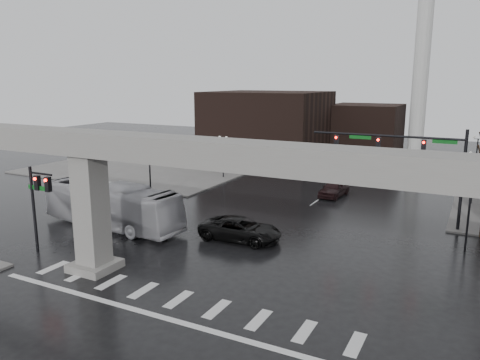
% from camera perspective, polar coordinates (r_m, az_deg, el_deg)
% --- Properties ---
extents(ground, '(160.00, 160.00, 0.00)m').
position_cam_1_polar(ground, '(27.10, -6.26, -13.43)').
color(ground, black).
rests_on(ground, ground).
extents(sidewalk_nw, '(28.00, 36.00, 0.15)m').
position_cam_1_polar(sidewalk_nw, '(69.83, -7.79, 2.47)').
color(sidewalk_nw, slate).
rests_on(sidewalk_nw, ground).
extents(elevated_guideway, '(48.00, 2.60, 8.70)m').
position_cam_1_polar(elevated_guideway, '(24.25, -4.14, 0.74)').
color(elevated_guideway, gray).
rests_on(elevated_guideway, ground).
extents(building_far_left, '(16.00, 14.00, 10.00)m').
position_cam_1_polar(building_far_left, '(68.47, 3.34, 6.53)').
color(building_far_left, black).
rests_on(building_far_left, ground).
extents(building_far_mid, '(10.00, 10.00, 8.00)m').
position_cam_1_polar(building_far_mid, '(74.35, 15.05, 5.80)').
color(building_far_mid, black).
rests_on(building_far_mid, ground).
extents(smokestack, '(3.60, 3.60, 30.00)m').
position_cam_1_polar(smokestack, '(66.73, 21.23, 12.78)').
color(smokestack, silver).
rests_on(smokestack, ground).
extents(signal_mast_arm, '(12.12, 0.43, 8.00)m').
position_cam_1_polar(signal_mast_arm, '(39.78, 20.24, 2.95)').
color(signal_mast_arm, black).
rests_on(signal_mast_arm, ground).
extents(signal_left_pole, '(2.30, 0.30, 6.00)m').
position_cam_1_polar(signal_left_pole, '(34.09, -23.39, -1.74)').
color(signal_left_pole, black).
rests_on(signal_left_pole, ground).
extents(lamp_right_0, '(1.22, 0.32, 5.11)m').
position_cam_1_polar(lamp_right_0, '(35.23, 26.21, -2.58)').
color(lamp_right_0, black).
rests_on(lamp_right_0, ground).
extents(lamp_right_1, '(1.22, 0.32, 5.11)m').
position_cam_1_polar(lamp_right_1, '(48.96, 26.67, 1.20)').
color(lamp_right_1, black).
rests_on(lamp_right_1, ground).
extents(lamp_right_2, '(1.22, 0.32, 5.11)m').
position_cam_1_polar(lamp_right_2, '(62.80, 26.93, 3.32)').
color(lamp_right_2, black).
rests_on(lamp_right_2, ground).
extents(lamp_left_0, '(1.22, 0.32, 5.11)m').
position_cam_1_polar(lamp_left_0, '(44.51, -10.94, 1.31)').
color(lamp_left_0, black).
rests_on(lamp_left_0, ground).
extents(lamp_left_1, '(1.22, 0.32, 5.11)m').
position_cam_1_polar(lamp_left_1, '(56.00, -2.07, 3.72)').
color(lamp_left_1, black).
rests_on(lamp_left_1, ground).
extents(lamp_left_2, '(1.22, 0.32, 5.11)m').
position_cam_1_polar(lamp_left_2, '(68.44, 3.70, 5.23)').
color(lamp_left_2, black).
rests_on(lamp_left_2, ground).
extents(pickup_truck, '(6.24, 3.09, 1.70)m').
position_cam_1_polar(pickup_truck, '(34.67, 0.04, -6.03)').
color(pickup_truck, black).
rests_on(pickup_truck, ground).
extents(city_bus, '(13.12, 4.14, 3.60)m').
position_cam_1_polar(city_bus, '(38.87, -15.35, -3.01)').
color(city_bus, '#B6B5BB').
rests_on(city_bus, ground).
extents(far_car, '(2.40, 4.97, 1.64)m').
position_cam_1_polar(far_car, '(48.57, 11.40, -1.01)').
color(far_car, black).
rests_on(far_car, ground).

